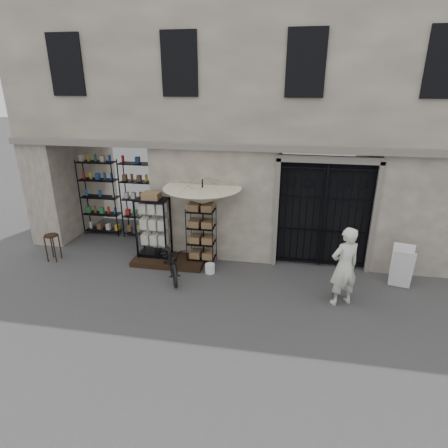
% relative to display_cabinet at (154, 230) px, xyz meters
% --- Properties ---
extents(ground, '(80.00, 80.00, 0.00)m').
position_rel_display_cabinet_xyz_m(ground, '(2.86, -1.70, -0.90)').
color(ground, black).
rests_on(ground, ground).
extents(main_building, '(14.00, 4.00, 9.00)m').
position_rel_display_cabinet_xyz_m(main_building, '(2.86, 2.30, 3.60)').
color(main_building, '#ACA48E').
rests_on(main_building, ground).
extents(shop_recess, '(3.00, 1.70, 3.00)m').
position_rel_display_cabinet_xyz_m(shop_recess, '(-1.64, 1.10, 0.60)').
color(shop_recess, black).
rests_on(shop_recess, ground).
extents(shop_shelving, '(2.70, 0.50, 2.50)m').
position_rel_display_cabinet_xyz_m(shop_shelving, '(-1.69, 1.60, 0.35)').
color(shop_shelving, black).
rests_on(shop_shelving, ground).
extents(iron_gate, '(2.50, 0.21, 3.00)m').
position_rel_display_cabinet_xyz_m(iron_gate, '(4.61, 0.57, 0.60)').
color(iron_gate, black).
rests_on(iron_gate, ground).
extents(step_platform, '(2.00, 0.90, 0.15)m').
position_rel_display_cabinet_xyz_m(step_platform, '(0.46, -0.15, -0.83)').
color(step_platform, black).
rests_on(step_platform, ground).
extents(display_cabinet, '(0.97, 0.81, 1.81)m').
position_rel_display_cabinet_xyz_m(display_cabinet, '(0.00, 0.00, 0.00)').
color(display_cabinet, black).
rests_on(display_cabinet, step_platform).
extents(wire_rack, '(0.75, 0.56, 1.66)m').
position_rel_display_cabinet_xyz_m(wire_rack, '(1.36, 0.04, -0.09)').
color(wire_rack, black).
rests_on(wire_rack, ground).
extents(market_umbrella, '(2.16, 2.19, 2.94)m').
position_rel_display_cabinet_xyz_m(market_umbrella, '(1.43, -0.01, 1.21)').
color(market_umbrella, black).
rests_on(market_umbrella, ground).
extents(white_bucket, '(0.34, 0.34, 0.25)m').
position_rel_display_cabinet_xyz_m(white_bucket, '(1.71, -0.51, -0.77)').
color(white_bucket, silver).
rests_on(white_bucket, ground).
extents(bicycle, '(0.96, 1.10, 1.76)m').
position_rel_display_cabinet_xyz_m(bicycle, '(0.76, -0.85, -0.90)').
color(bicycle, black).
rests_on(bicycle, ground).
extents(wooden_stool, '(0.42, 0.42, 0.78)m').
position_rel_display_cabinet_xyz_m(wooden_stool, '(-2.85, -0.54, -0.49)').
color(wooden_stool, black).
rests_on(wooden_stool, ground).
extents(steel_bollard, '(0.15, 0.15, 0.80)m').
position_rel_display_cabinet_xyz_m(steel_bollard, '(4.91, -1.17, -0.50)').
color(steel_bollard, '#595D61').
rests_on(steel_bollard, ground).
extents(shopkeeper, '(1.47, 1.99, 0.45)m').
position_rel_display_cabinet_xyz_m(shopkeeper, '(4.99, -1.40, -0.90)').
color(shopkeeper, beige).
rests_on(shopkeeper, ground).
extents(easel_sign, '(0.61, 0.67, 1.04)m').
position_rel_display_cabinet_xyz_m(easel_sign, '(6.52, -0.35, -0.36)').
color(easel_sign, silver).
rests_on(easel_sign, ground).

